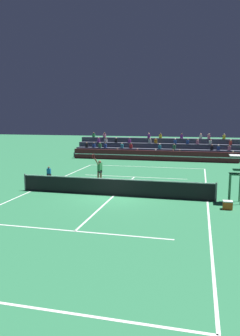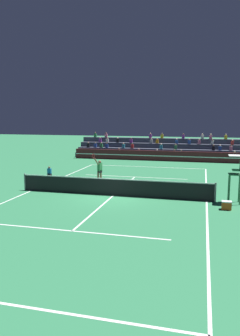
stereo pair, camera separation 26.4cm
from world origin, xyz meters
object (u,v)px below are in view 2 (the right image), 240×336
at_px(umpire_chair, 236,173).
at_px(equipment_cooler, 226,205).
at_px(tennis_ball, 128,190).
at_px(tennis_player, 99,171).
at_px(ball_kid_courtside, 49,173).

relative_size(umpire_chair, equipment_cooler, 5.34).
bearing_deg(umpire_chair, equipment_cooler, -109.26).
height_order(umpire_chair, tennis_ball, umpire_chair).
bearing_deg(equipment_cooler, umpire_chair, 70.74).
height_order(umpire_chair, tennis_player, umpire_chair).
bearing_deg(tennis_ball, equipment_cooler, -27.24).
xyz_separation_m(ball_kid_courtside, tennis_ball, (7.18, -3.24, -0.30)).
distance_m(umpire_chair, ball_kid_courtside, 14.50).
height_order(tennis_ball, equipment_cooler, equipment_cooler).
relative_size(tennis_ball, equipment_cooler, 0.14).
bearing_deg(ball_kid_courtside, tennis_ball, -24.31).
bearing_deg(ball_kid_courtside, tennis_player, -20.85).
bearing_deg(tennis_player, tennis_ball, -30.67).
relative_size(umpire_chair, tennis_player, 1.15).
relative_size(tennis_player, equipment_cooler, 4.64).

